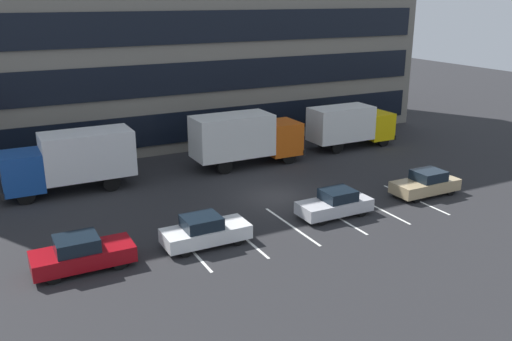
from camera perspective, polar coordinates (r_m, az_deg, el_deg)
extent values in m
plane|color=#262628|center=(32.33, 2.10, -2.76)|extent=(120.00, 120.00, 0.00)
cube|color=slate|center=(46.77, -9.17, 16.92)|extent=(41.18, 12.72, 21.60)
cube|color=black|center=(41.80, -5.74, 4.76)|extent=(39.54, 0.16, 2.30)
cube|color=black|center=(41.14, -5.89, 9.65)|extent=(39.54, 0.16, 2.30)
cube|color=black|center=(40.79, -6.06, 14.66)|extent=(39.54, 0.16, 2.30)
cube|color=silver|center=(26.18, -6.95, -8.02)|extent=(0.14, 5.40, 0.01)
cube|color=silver|center=(27.17, -1.39, -6.89)|extent=(0.14, 5.40, 0.01)
cube|color=silver|center=(28.40, 3.71, -5.79)|extent=(0.14, 5.40, 0.01)
cube|color=silver|center=(29.85, 8.34, -4.74)|extent=(0.14, 5.40, 0.01)
cube|color=silver|center=(31.47, 12.50, -3.78)|extent=(0.14, 5.40, 0.01)
cube|color=silver|center=(33.26, 16.23, -2.89)|extent=(0.14, 5.40, 0.01)
cube|color=#D85914|center=(39.15, 2.64, 3.47)|extent=(2.30, 2.51, 2.30)
cube|color=black|center=(39.60, 4.07, 4.30)|extent=(0.06, 2.11, 1.01)
cube|color=white|center=(37.27, -2.51, 3.65)|extent=(5.43, 2.61, 2.82)
cube|color=black|center=(40.00, 4.11, 2.29)|extent=(0.21, 2.51, 0.42)
cylinder|color=black|center=(40.35, 1.85, 2.23)|extent=(1.04, 0.31, 1.04)
cylinder|color=black|center=(38.56, 3.42, 1.46)|extent=(1.04, 0.31, 1.04)
cylinder|color=black|center=(38.26, -4.63, 1.30)|extent=(1.04, 0.31, 1.04)
cylinder|color=black|center=(36.36, -3.30, 0.45)|extent=(1.04, 0.31, 1.04)
cube|color=#194799|center=(34.34, -23.28, -0.12)|extent=(2.25, 2.46, 2.25)
cube|color=black|center=(34.18, -25.20, 0.34)|extent=(0.06, 2.06, 0.99)
cube|color=white|center=(34.60, -17.17, 1.66)|extent=(5.33, 2.56, 2.76)
cube|color=black|center=(34.59, -25.01, -1.93)|extent=(0.20, 2.46, 0.41)
cylinder|color=black|center=(33.68, -22.88, -2.43)|extent=(1.02, 0.31, 1.02)
cylinder|color=black|center=(35.68, -23.21, -1.37)|extent=(1.02, 0.31, 1.02)
cylinder|color=black|center=(34.28, -14.84, -1.24)|extent=(1.02, 0.31, 1.02)
cylinder|color=black|center=(36.25, -15.60, -0.27)|extent=(1.02, 0.31, 1.02)
cube|color=yellow|center=(44.62, 12.44, 4.63)|extent=(2.06, 2.25, 2.06)
cube|color=black|center=(45.17, 13.47, 5.26)|extent=(0.06, 1.89, 0.91)
cube|color=white|center=(42.40, 8.85, 4.88)|extent=(4.88, 2.34, 2.53)
cube|color=black|center=(45.50, 13.41, 3.66)|extent=(0.19, 2.25, 0.38)
cylinder|color=black|center=(45.57, 11.58, 3.63)|extent=(0.94, 0.28, 0.94)
cylinder|color=black|center=(44.14, 13.14, 3.06)|extent=(0.94, 0.28, 0.94)
cylinder|color=black|center=(42.98, 6.94, 3.01)|extent=(0.94, 0.28, 0.94)
cylinder|color=black|center=(41.46, 8.44, 2.39)|extent=(0.94, 0.28, 0.94)
cube|color=silver|center=(29.70, 8.18, -3.70)|extent=(4.06, 1.70, 0.66)
cube|color=black|center=(29.59, 8.55, -2.52)|extent=(1.71, 1.50, 0.57)
cylinder|color=black|center=(28.55, 6.87, -5.15)|extent=(0.57, 0.21, 0.57)
cylinder|color=black|center=(29.67, 5.28, -4.18)|extent=(0.57, 0.21, 0.57)
cylinder|color=black|center=(30.00, 11.00, -4.19)|extent=(0.57, 0.21, 0.57)
cylinder|color=black|center=(31.07, 9.33, -3.31)|extent=(0.57, 0.21, 0.57)
cube|color=tan|center=(33.97, 17.23, -1.53)|extent=(4.14, 1.73, 0.67)
cube|color=black|center=(33.92, 17.57, -0.48)|extent=(1.74, 1.52, 0.58)
cylinder|color=black|center=(32.67, 16.42, -2.75)|extent=(0.58, 0.21, 0.58)
cylinder|color=black|center=(33.69, 14.68, -1.97)|extent=(0.58, 0.21, 0.58)
cylinder|color=black|center=(34.49, 19.63, -1.98)|extent=(0.58, 0.21, 0.58)
cylinder|color=black|center=(35.46, 17.88, -1.27)|extent=(0.58, 0.21, 0.58)
cube|color=maroon|center=(25.07, -17.60, -8.52)|extent=(4.30, 1.80, 0.70)
cube|color=black|center=(24.77, -18.23, -7.25)|extent=(1.81, 1.58, 0.60)
cylinder|color=black|center=(26.10, -14.87, -7.90)|extent=(0.60, 0.22, 0.60)
cylinder|color=black|center=(24.72, -14.03, -9.33)|extent=(0.60, 0.22, 0.60)
cylinder|color=black|center=(25.76, -20.90, -8.88)|extent=(0.60, 0.22, 0.60)
cylinder|color=black|center=(24.36, -20.41, -10.40)|extent=(0.60, 0.22, 0.60)
cube|color=white|center=(26.22, -5.25, -6.57)|extent=(4.15, 1.74, 0.67)
cube|color=black|center=(25.89, -5.71, -5.39)|extent=(1.74, 1.53, 0.58)
cylinder|color=black|center=(27.43, -3.26, -6.01)|extent=(0.58, 0.21, 0.58)
cylinder|color=black|center=(26.19, -1.89, -7.20)|extent=(0.58, 0.21, 0.58)
cylinder|color=black|center=(26.56, -8.52, -7.02)|extent=(0.58, 0.21, 0.58)
cylinder|color=black|center=(25.28, -7.38, -8.31)|extent=(0.58, 0.21, 0.58)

